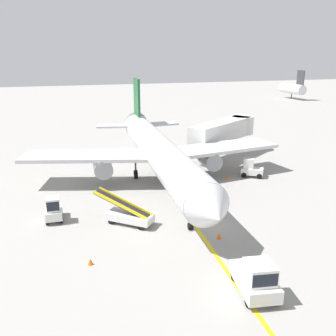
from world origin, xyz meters
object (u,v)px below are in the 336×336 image
airliner (158,150)px  belt_loader_forward_hold (129,215)px  pushback_tug (256,278)px  safety_cone_wingtip_left (219,236)px  baggage_tug_by_cargo_door (251,169)px  safety_cone_nose_right (228,176)px  jet_bridge (227,130)px  safety_cone_nose_left (90,261)px  ground_crew_marshaller (182,194)px  baggage_tug_near_wing (54,210)px

airliner → belt_loader_forward_hold: airliner is taller
pushback_tug → safety_cone_wingtip_left: bearing=81.5°
baggage_tug_by_cargo_door → safety_cone_nose_right: baggage_tug_by_cargo_door is taller
jet_bridge → safety_cone_wingtip_left: size_ratio=27.52×
pushback_tug → safety_cone_nose_right: 21.11m
safety_cone_nose_left → safety_cone_nose_right: same height
ground_crew_marshaller → safety_cone_nose_left: (-9.35, -7.91, -0.69)m
airliner → belt_loader_forward_hold: bearing=-119.8°
pushback_tug → safety_cone_nose_left: pushback_tug is taller
baggage_tug_near_wing → belt_loader_forward_hold: belt_loader_forward_hold is taller
safety_cone_nose_left → safety_cone_nose_right: (16.86, 13.27, 0.00)m
ground_crew_marshaller → safety_cone_nose_right: size_ratio=3.86×
baggage_tug_by_cargo_door → safety_cone_wingtip_left: size_ratio=6.17×
pushback_tug → baggage_tug_near_wing: bearing=127.0°
baggage_tug_by_cargo_door → ground_crew_marshaller: size_ratio=1.60×
airliner → safety_cone_wingtip_left: bearing=-88.3°
pushback_tug → safety_cone_nose_left: (-8.55, 6.12, -0.77)m
belt_loader_forward_hold → safety_cone_nose_left: belt_loader_forward_hold is taller
pushback_tug → safety_cone_nose_left: bearing=144.4°
pushback_tug → belt_loader_forward_hold: 12.33m
baggage_tug_by_cargo_door → airliner: bearing=169.6°
baggage_tug_by_cargo_door → safety_cone_nose_right: bearing=168.4°
baggage_tug_by_cargo_door → safety_cone_wingtip_left: 15.72m
baggage_tug_by_cargo_door → safety_cone_nose_right: (-2.60, 0.53, -0.71)m
airliner → baggage_tug_by_cargo_door: size_ratio=13.02×
ground_crew_marshaller → safety_cone_wingtip_left: ground_crew_marshaller is taller
ground_crew_marshaller → baggage_tug_near_wing: bearing=-179.4°
belt_loader_forward_hold → safety_cone_nose_right: 15.38m
airliner → safety_cone_nose_left: airliner is taller
jet_bridge → pushback_tug: size_ratio=3.12×
baggage_tug_near_wing → safety_cone_wingtip_left: bearing=-32.2°
jet_bridge → baggage_tug_near_wing: size_ratio=4.94×
pushback_tug → baggage_tug_by_cargo_door: size_ratio=1.43×
baggage_tug_near_wing → belt_loader_forward_hold: (5.70, -2.56, -0.15)m
baggage_tug_by_cargo_door → safety_cone_wingtip_left: (-9.90, -12.18, -0.71)m
airliner → ground_crew_marshaller: (0.20, -6.72, -2.51)m
baggage_tug_near_wing → safety_cone_nose_right: size_ratio=5.57×
safety_cone_wingtip_left → belt_loader_forward_hold: bearing=141.0°
pushback_tug → ground_crew_marshaller: pushback_tug is taller
airliner → baggage_tug_near_wing: (-11.08, -6.83, -2.49)m
baggage_tug_near_wing → safety_cone_nose_right: baggage_tug_near_wing is taller
belt_loader_forward_hold → ground_crew_marshaller: size_ratio=2.69×
safety_cone_wingtip_left → baggage_tug_near_wing: bearing=147.8°
belt_loader_forward_hold → ground_crew_marshaller: bearing=25.5°
safety_cone_wingtip_left → ground_crew_marshaller: bearing=91.6°
airliner → jet_bridge: (11.90, 7.24, 0.12)m
baggage_tug_near_wing → safety_cone_nose_left: 8.07m
airliner → baggage_tug_by_cargo_door: (10.32, -1.89, -2.49)m
safety_cone_nose_right → safety_cone_wingtip_left: bearing=-119.9°
baggage_tug_by_cargo_door → safety_cone_wingtip_left: baggage_tug_by_cargo_door is taller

